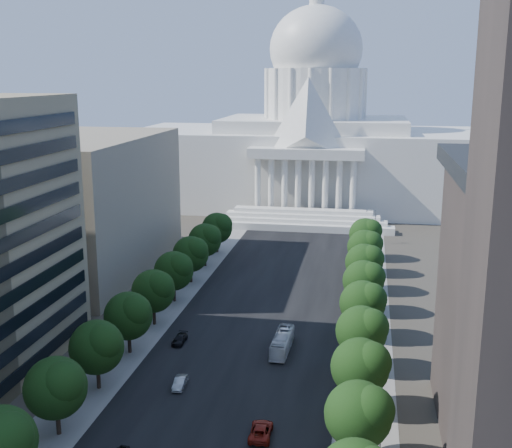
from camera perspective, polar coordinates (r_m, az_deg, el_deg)
The scene contains 31 objects.
road_asphalt at distance 128.06m, azimuth 1.32°, elevation -6.44°, with size 30.00×260.00×0.01m, color black.
sidewalk_left at distance 132.07m, azimuth -6.90°, elevation -5.92°, with size 8.00×260.00×0.02m, color gray.
sidewalk_right at distance 126.80m, azimuth 9.90°, elevation -6.85°, with size 8.00×260.00×0.02m, color gray.
capitol at distance 216.19m, azimuth 5.17°, elevation 6.99°, with size 120.00×56.00×73.00m.
office_block_left_far at distance 147.83m, azimuth -16.76°, elevation 1.68°, with size 38.00×52.00×30.00m, color gray.
tree_l_b at distance 73.60m, azimuth -21.66°, elevation -17.53°, with size 7.79×7.60×9.97m.
tree_l_c at distance 82.68m, azimuth -17.25°, elevation -13.64°, with size 7.79×7.60×9.97m.
tree_l_d at distance 92.43m, azimuth -13.85°, elevation -10.48°, with size 7.79×7.60×9.97m.
tree_l_e at distance 102.66m, azimuth -11.16°, elevation -7.91°, with size 7.79×7.60×9.97m.
tree_l_f at distance 113.24m, azimuth -8.99°, elevation -5.81°, with size 7.79×7.60×9.97m.
tree_l_g at distance 124.08m, azimuth -7.21°, elevation -4.06°, with size 7.79×7.60×9.97m.
tree_l_h at distance 135.11m, azimuth -5.72°, elevation -2.59°, with size 7.79×7.60×9.97m.
tree_l_i at distance 146.29m, azimuth -4.46°, elevation -1.34°, with size 7.79×7.60×9.97m.
tree_l_j at distance 157.60m, azimuth -3.39°, elevation -0.27°, with size 7.79×7.60×9.97m.
tree_r_c at distance 74.62m, azimuth 9.35°, elevation -16.27°, with size 7.79×7.60×9.97m.
tree_r_d at distance 85.30m, azimuth 9.47°, elevation -12.34°, with size 7.79×7.60×9.97m.
tree_r_e at distance 96.29m, azimuth 9.56°, elevation -9.29°, with size 7.79×7.60×9.97m.
tree_r_f at distance 107.49m, azimuth 9.63°, elevation -6.88°, with size 7.79×7.60×9.97m.
tree_r_g at distance 118.85m, azimuth 9.69°, elevation -4.92°, with size 7.79×7.60×9.97m.
tree_r_h at distance 130.33m, azimuth 9.73°, elevation -3.30°, with size 7.79×7.60×9.97m.
tree_r_i at distance 141.89m, azimuth 9.77°, elevation -1.95°, with size 7.79×7.60×9.97m.
tree_r_j at distance 153.52m, azimuth 9.81°, elevation -0.80°, with size 7.79×7.60×9.97m.
streetlight_b at distance 74.25m, azimuth 10.58°, elevation -17.04°, with size 2.61×0.44×9.00m.
streetlight_c at distance 96.72m, azimuth 10.49°, elevation -9.63°, with size 2.61×0.44×9.00m.
streetlight_d at distance 120.20m, azimuth 10.43°, elevation -5.06°, with size 2.61×0.44×9.00m.
streetlight_e at distance 144.19m, azimuth 10.39°, elevation -2.00°, with size 2.61×0.44×9.00m.
streetlight_f at distance 168.47m, azimuth 10.37°, elevation 0.19°, with size 2.61×0.44×9.00m.
car_silver at distance 93.33m, azimuth -6.78°, elevation -13.83°, with size 1.48×4.26×1.40m, color #999CA0.
car_red at distance 81.62m, azimuth 0.44°, elevation -17.91°, with size 2.58×5.59×1.55m, color maroon.
car_dark_b at distance 107.29m, azimuth -6.80°, elevation -10.15°, with size 1.81×4.45×1.29m, color black.
city_bus at distance 103.47m, azimuth 2.33°, elevation -10.48°, with size 2.44×10.42×2.90m, color silver.
Camera 1 is at (17.96, -29.34, 42.83)m, focal length 45.00 mm.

